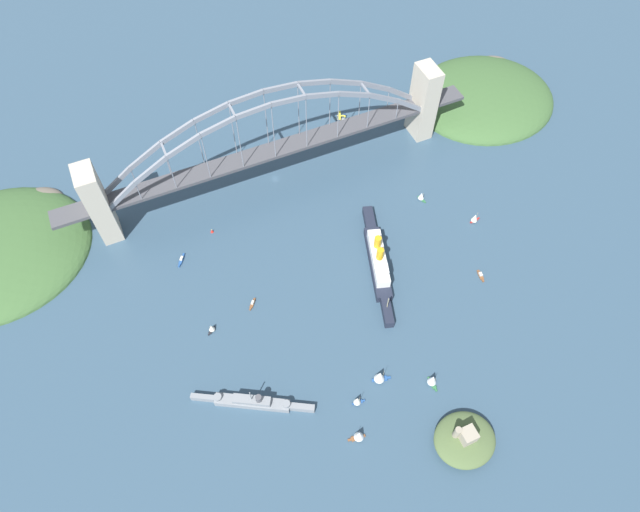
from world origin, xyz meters
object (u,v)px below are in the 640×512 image
object	(u,v)px
small_boat_1	(481,275)
channel_marker_buoy	(212,231)
small_boat_4	(475,218)
small_boat_5	(211,328)
harbor_arch_bridge	(272,148)
small_boat_0	(357,400)
small_boat_2	(433,380)
small_boat_9	(380,376)
ocean_liner	(378,260)
small_boat_3	(252,304)
naval_cruiser	(253,402)
fort_island_mid_harbor	(465,439)
seaplane_taxiing_near_bridge	(340,117)
small_boat_6	(359,435)
small_boat_7	(421,196)
small_boat_8	(181,260)

from	to	relation	value
small_boat_1	channel_marker_buoy	size ratio (longest dim) A/B	3.32
small_boat_1	small_boat_4	xyz separation A→B (m)	(-20.29, -39.46, 3.17)
small_boat_1	small_boat_5	xyz separation A→B (m)	(169.37, -32.98, 2.44)
harbor_arch_bridge	small_boat_0	bearing A→B (deg)	83.73
harbor_arch_bridge	small_boat_2	distance (m)	184.64
small_boat_2	small_boat_1	bearing A→B (deg)	-142.77
small_boat_9	ocean_liner	bearing A→B (deg)	-116.44
small_boat_0	small_boat_9	bearing A→B (deg)	-157.58
small_boat_3	channel_marker_buoy	world-z (taller)	channel_marker_buoy
ocean_liner	naval_cruiser	size ratio (longest dim) A/B	1.42
fort_island_mid_harbor	small_boat_2	distance (m)	35.81
naval_cruiser	channel_marker_buoy	world-z (taller)	naval_cruiser
naval_cruiser	seaplane_taxiing_near_bridge	size ratio (longest dim) A/B	6.20
small_boat_6	channel_marker_buoy	bearing A→B (deg)	-79.74
small_boat_5	small_boat_7	xyz separation A→B (m)	(-166.21, -38.42, 0.40)
seaplane_taxiing_near_bridge	small_boat_7	bearing A→B (deg)	99.70
small_boat_9	small_boat_1	bearing A→B (deg)	-158.69
fort_island_mid_harbor	seaplane_taxiing_near_bridge	size ratio (longest dim) A/B	3.38
seaplane_taxiing_near_bridge	small_boat_4	distance (m)	135.94
small_boat_4	small_boat_2	bearing A→B (deg)	46.14
small_boat_3	small_boat_7	world-z (taller)	small_boat_7
small_boat_3	small_boat_7	bearing A→B (deg)	-167.15
small_boat_8	small_boat_9	bearing A→B (deg)	122.66
harbor_arch_bridge	ocean_liner	xyz separation A→B (m)	(-33.21, 97.24, -25.09)
small_boat_8	seaplane_taxiing_near_bridge	bearing A→B (deg)	-152.36
small_boat_3	small_boat_6	size ratio (longest dim) A/B	0.74
small_boat_4	small_boat_8	size ratio (longest dim) A/B	0.90
seaplane_taxiing_near_bridge	small_boat_7	distance (m)	99.36
small_boat_7	small_boat_8	distance (m)	169.91
harbor_arch_bridge	small_boat_5	size ratio (longest dim) A/B	43.32
small_boat_0	naval_cruiser	bearing A→B (deg)	-23.37
fort_island_mid_harbor	small_boat_1	xyz separation A→B (m)	(-66.76, -85.42, -3.98)
harbor_arch_bridge	naval_cruiser	world-z (taller)	harbor_arch_bridge
harbor_arch_bridge	small_boat_3	distance (m)	108.91
naval_cruiser	seaplane_taxiing_near_bridge	world-z (taller)	naval_cruiser
small_boat_0	small_boat_1	bearing A→B (deg)	-158.51
naval_cruiser	small_boat_8	xyz separation A→B (m)	(9.87, -109.78, -2.39)
small_boat_0	small_boat_5	size ratio (longest dim) A/B	1.28
small_boat_5	small_boat_6	size ratio (longest dim) A/B	0.69
ocean_liner	small_boat_8	xyz separation A→B (m)	(115.17, -55.42, -5.10)
fort_island_mid_harbor	small_boat_3	distance (m)	145.75
naval_cruiser	small_boat_6	world-z (taller)	naval_cruiser
naval_cruiser	harbor_arch_bridge	bearing A→B (deg)	-115.43
small_boat_2	seaplane_taxiing_near_bridge	bearing A→B (deg)	-101.72
small_boat_3	small_boat_5	world-z (taller)	small_boat_5
small_boat_5	small_boat_1	bearing A→B (deg)	168.98
small_boat_6	fort_island_mid_harbor	bearing A→B (deg)	153.60
ocean_liner	small_boat_0	bearing A→B (deg)	55.86
small_boat_1	small_boat_3	xyz separation A→B (m)	(140.93, -39.98, 0.01)
small_boat_9	harbor_arch_bridge	bearing A→B (deg)	-90.54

